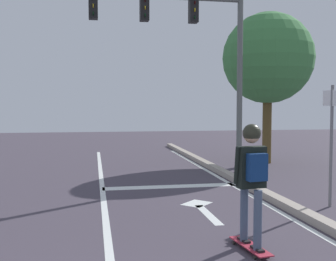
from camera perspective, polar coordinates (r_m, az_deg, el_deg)
The scene contains 11 objects.
lane_line_center at distance 7.93m, azimuth -8.76°, elevation -10.91°, with size 0.12×20.00×0.01m, color white.
lane_line_curbside at distance 8.62m, azimuth 13.29°, elevation -9.81°, with size 0.12×20.00×0.01m, color white.
stop_bar at distance 10.12m, azimuth 0.51°, elevation -7.75°, with size 3.34×0.40×0.01m, color white.
lane_arrow_stem at distance 7.63m, azimuth 5.59°, elevation -11.48°, with size 0.16×1.40×0.01m, color white.
lane_arrow_head at distance 8.42m, azimuth 3.99°, elevation -10.04°, with size 0.56×0.44×0.01m, color white.
curb_strip at distance 8.71m, azimuth 14.83°, elevation -9.25°, with size 0.24×24.00×0.14m, color #A4978A.
skateboard at distance 5.90m, azimuth 11.33°, elevation -15.42°, with size 0.32×0.88×0.07m.
skater at distance 5.63m, azimuth 11.54°, elevation -5.28°, with size 0.46×0.62×1.65m.
traffic_signal_mast at distance 11.67m, azimuth 2.02°, elevation 12.92°, with size 5.54×0.34×5.17m.
street_sign_post at distance 8.53m, azimuth 21.70°, elevation 0.33°, with size 0.15×0.44×2.36m.
roadside_tree at distance 14.58m, azimuth 13.66°, elevation 9.64°, with size 3.07×3.07×5.13m.
Camera 1 is at (0.05, -1.69, 1.96)m, focal length 44.05 mm.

